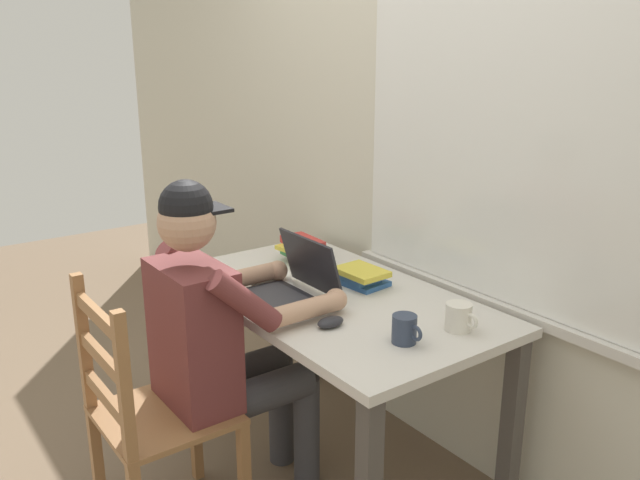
# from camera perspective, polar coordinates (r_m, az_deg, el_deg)

# --- Properties ---
(ground_plane) EXTENTS (8.00, 8.00, 0.00)m
(ground_plane) POSITION_cam_1_polar(r_m,az_deg,el_deg) (2.86, 0.99, -18.49)
(ground_plane) COLOR brown
(back_wall) EXTENTS (6.00, 0.08, 2.60)m
(back_wall) POSITION_cam_1_polar(r_m,az_deg,el_deg) (2.66, 9.28, 8.88)
(back_wall) COLOR beige
(back_wall) RESTS_ON ground
(desk) EXTENTS (1.33, 0.76, 0.73)m
(desk) POSITION_cam_1_polar(r_m,az_deg,el_deg) (2.55, 1.06, -6.74)
(desk) COLOR beige
(desk) RESTS_ON ground
(seated_person) EXTENTS (0.50, 0.60, 1.24)m
(seated_person) POSITION_cam_1_polar(r_m,az_deg,el_deg) (2.34, -8.51, -8.01)
(seated_person) COLOR brown
(seated_person) RESTS_ON ground
(wooden_chair) EXTENTS (0.42, 0.42, 0.93)m
(wooden_chair) POSITION_cam_1_polar(r_m,az_deg,el_deg) (2.34, -14.52, -14.52)
(wooden_chair) COLOR olive
(wooden_chair) RESTS_ON ground
(laptop) EXTENTS (0.33, 0.29, 0.23)m
(laptop) POSITION_cam_1_polar(r_m,az_deg,el_deg) (2.45, -2.46, -3.94)
(laptop) COLOR #232328
(laptop) RESTS_ON desk
(computer_mouse) EXTENTS (0.06, 0.10, 0.03)m
(computer_mouse) POSITION_cam_1_polar(r_m,az_deg,el_deg) (2.23, 0.91, -7.10)
(computer_mouse) COLOR #232328
(computer_mouse) RESTS_ON desk
(coffee_mug_white) EXTENTS (0.13, 0.09, 0.09)m
(coffee_mug_white) POSITION_cam_1_polar(r_m,az_deg,el_deg) (2.24, 11.91, -6.54)
(coffee_mug_white) COLOR silver
(coffee_mug_white) RESTS_ON desk
(coffee_mug_dark) EXTENTS (0.12, 0.08, 0.09)m
(coffee_mug_dark) POSITION_cam_1_polar(r_m,az_deg,el_deg) (2.12, 7.34, -7.66)
(coffee_mug_dark) COLOR #2D384C
(coffee_mug_dark) RESTS_ON desk
(book_stack_main) EXTENTS (0.20, 0.17, 0.11)m
(book_stack_main) POSITION_cam_1_polar(r_m,az_deg,el_deg) (2.85, -1.52, -0.82)
(book_stack_main) COLOR gray
(book_stack_main) RESTS_ON desk
(book_stack_side) EXTENTS (0.22, 0.17, 0.07)m
(book_stack_side) POSITION_cam_1_polar(r_m,az_deg,el_deg) (2.59, 3.50, -3.17)
(book_stack_side) COLOR #2D5B9E
(book_stack_side) RESTS_ON desk
(paper_pile_near_laptop) EXTENTS (0.29, 0.26, 0.01)m
(paper_pile_near_laptop) POSITION_cam_1_polar(r_m,az_deg,el_deg) (2.60, -4.18, -3.79)
(paper_pile_near_laptop) COLOR white
(paper_pile_near_laptop) RESTS_ON desk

